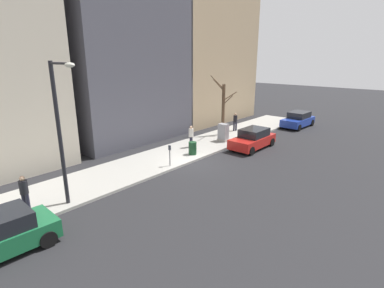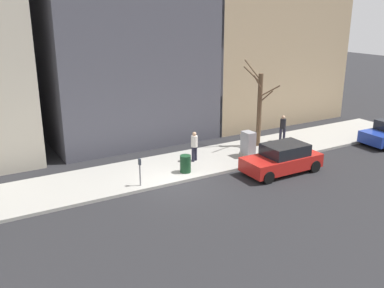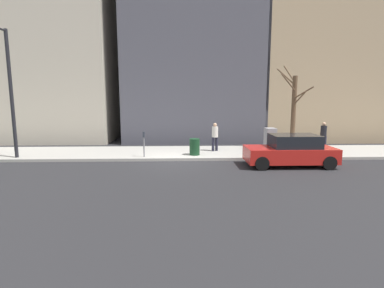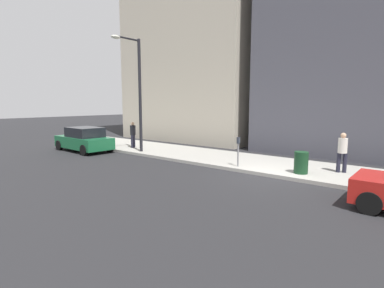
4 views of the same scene
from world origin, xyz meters
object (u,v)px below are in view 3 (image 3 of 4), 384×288
at_px(pedestrian_near_meter, 323,134).
at_px(office_tower_left, 317,19).
at_px(parked_car_red, 291,151).
at_px(office_block_center, 192,29).
at_px(utility_box, 270,141).
at_px(bare_tree, 293,110).
at_px(trash_bin, 195,147).
at_px(streetlamp, 7,83).
at_px(pedestrian_midblock, 215,135).
at_px(parking_meter, 144,141).

bearing_deg(pedestrian_near_meter, office_tower_left, 92.42).
height_order(parked_car_red, office_block_center, office_block_center).
height_order(utility_box, bare_tree, bare_tree).
xyz_separation_m(bare_tree, trash_bin, (-1.70, 6.02, -1.95)).
height_order(streetlamp, bare_tree, streetlamp).
relative_size(pedestrian_midblock, office_tower_left, 0.08).
xyz_separation_m(parking_meter, office_block_center, (10.18, -2.91, 7.94)).
bearing_deg(streetlamp, parked_car_red, -96.44).
bearing_deg(office_block_center, trash_bin, 178.78).
bearing_deg(streetlamp, pedestrian_near_meter, -82.63).
bearing_deg(pedestrian_midblock, utility_box, 139.84).
height_order(bare_tree, trash_bin, bare_tree).
bearing_deg(office_block_center, streetlamp, 137.08).
bearing_deg(utility_box, bare_tree, -53.17).
height_order(bare_tree, office_tower_left, office_tower_left).
bearing_deg(pedestrian_near_meter, utility_box, -140.09).
bearing_deg(parked_car_red, streetlamp, 83.87).
xyz_separation_m(parked_car_red, pedestrian_midblock, (3.43, 3.29, 0.35)).
relative_size(parked_car_red, pedestrian_midblock, 2.54).
relative_size(bare_tree, office_tower_left, 0.26).
height_order(parking_meter, office_block_center, office_block_center).
bearing_deg(utility_box, office_block_center, 23.62).
distance_m(parking_meter, pedestrian_midblock, 4.30).
xyz_separation_m(pedestrian_near_meter, office_block_center, (8.11, 7.72, 7.83)).
xyz_separation_m(parking_meter, streetlamp, (-0.17, 6.71, 3.04)).
bearing_deg(parking_meter, bare_tree, -76.19).
height_order(parked_car_red, pedestrian_midblock, pedestrian_midblock).
relative_size(streetlamp, pedestrian_near_meter, 3.92).
distance_m(pedestrian_near_meter, office_tower_left, 12.78).
xyz_separation_m(utility_box, pedestrian_midblock, (0.83, 3.04, 0.24)).
height_order(utility_box, trash_bin, utility_box).
distance_m(trash_bin, office_block_center, 12.80).
xyz_separation_m(bare_tree, office_tower_left, (8.64, -4.88, 7.40)).
bearing_deg(utility_box, parking_meter, 96.93).
bearing_deg(streetlamp, office_tower_left, -61.68).
bearing_deg(bare_tree, parked_car_red, 159.11).
bearing_deg(pedestrian_midblock, office_block_center, -107.83).
distance_m(bare_tree, pedestrian_near_meter, 2.41).
bearing_deg(trash_bin, bare_tree, -74.27).
height_order(parking_meter, utility_box, utility_box).
xyz_separation_m(trash_bin, office_tower_left, (10.33, -10.90, 9.35)).
distance_m(streetlamp, pedestrian_midblock, 11.22).
relative_size(utility_box, streetlamp, 0.22).
relative_size(parking_meter, pedestrian_midblock, 0.81).
relative_size(office_tower_left, office_block_center, 1.12).
bearing_deg(streetlamp, utility_box, -85.76).
bearing_deg(parking_meter, streetlamp, 91.43).
distance_m(trash_bin, pedestrian_midblock, 1.82).
xyz_separation_m(parked_car_red, bare_tree, (3.89, -1.48, 1.82)).
bearing_deg(bare_tree, office_block_center, 35.87).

